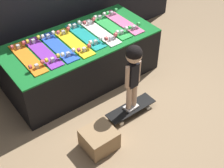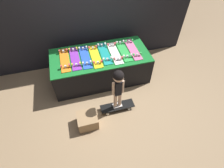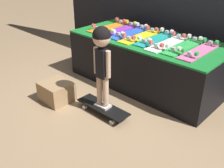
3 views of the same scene
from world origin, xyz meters
TOP-DOWN VIEW (x-y plane):
  - ground_plane at (0.00, 0.00)m, footprint 16.00×16.00m
  - back_wall at (0.00, 1.30)m, footprint 4.56×0.10m
  - display_rack at (0.00, 0.61)m, footprint 2.01×0.94m
  - skateboard_orange_on_rack at (-0.71, 0.63)m, footprint 0.18×0.74m
  - skateboard_purple_on_rack at (-0.50, 0.63)m, footprint 0.18×0.74m
  - skateboard_blue_on_rack at (-0.30, 0.61)m, footprint 0.18×0.74m
  - skateboard_yellow_on_rack at (-0.10, 0.58)m, footprint 0.18×0.74m
  - skateboard_teal_on_rack at (0.10, 0.63)m, footprint 0.18×0.74m
  - skateboard_white_on_rack at (0.30, 0.58)m, footprint 0.18×0.74m
  - skateboard_green_on_rack at (0.50, 0.61)m, footprint 0.18×0.74m
  - skateboard_pink_on_rack at (0.71, 0.60)m, footprint 0.18×0.74m
  - skateboard_on_floor at (0.10, -0.33)m, footprint 0.65×0.20m
  - child at (0.10, -0.33)m, footprint 0.22×0.18m
  - storage_box at (-0.50, -0.51)m, footprint 0.35×0.33m

SIDE VIEW (x-z plane):
  - ground_plane at x=0.00m, z-range 0.00..0.00m
  - skateboard_on_floor at x=0.10m, z-range 0.03..0.12m
  - storage_box at x=-0.50m, z-range 0.00..0.24m
  - display_rack at x=0.00m, z-range 0.00..0.64m
  - skateboard_orange_on_rack at x=-0.71m, z-range 0.61..0.70m
  - skateboard_purple_on_rack at x=-0.50m, z-range 0.61..0.70m
  - skateboard_blue_on_rack at x=-0.30m, z-range 0.61..0.70m
  - skateboard_yellow_on_rack at x=-0.10m, z-range 0.61..0.70m
  - skateboard_teal_on_rack at x=0.10m, z-range 0.61..0.70m
  - skateboard_white_on_rack at x=0.30m, z-range 0.61..0.70m
  - skateboard_green_on_rack at x=0.50m, z-range 0.61..0.70m
  - skateboard_pink_on_rack at x=0.71m, z-range 0.61..0.70m
  - child at x=0.10m, z-range 0.27..1.18m
  - back_wall at x=0.00m, z-range 0.00..2.64m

